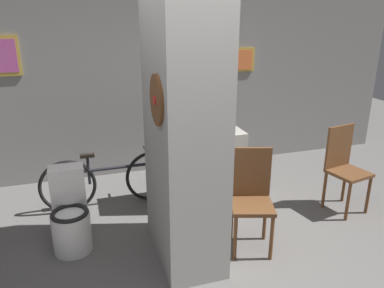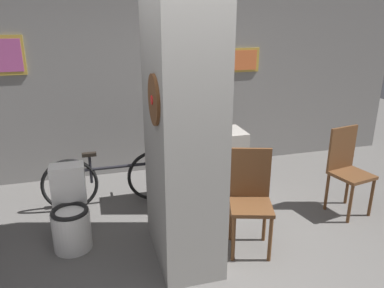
# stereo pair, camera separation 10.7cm
# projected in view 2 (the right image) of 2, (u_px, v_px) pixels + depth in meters

# --- Properties ---
(ground_plane) EXTENTS (14.00, 14.00, 0.00)m
(ground_plane) POSITION_uv_depth(u_px,v_px,m) (194.00, 286.00, 3.16)
(ground_plane) COLOR #5B5956
(wall_back) EXTENTS (8.00, 0.09, 2.60)m
(wall_back) POSITION_uv_depth(u_px,v_px,m) (141.00, 81.00, 5.12)
(wall_back) COLOR gray
(wall_back) RESTS_ON ground_plane
(pillar_center) EXTENTS (0.55, 0.98, 2.60)m
(pillar_center) POSITION_uv_depth(u_px,v_px,m) (182.00, 122.00, 3.19)
(pillar_center) COLOR gray
(pillar_center) RESTS_ON ground_plane
(counter_shelf) EXTENTS (1.11, 0.44, 0.87)m
(counter_shelf) POSITION_uv_depth(u_px,v_px,m) (198.00, 167.00, 4.48)
(counter_shelf) COLOR gray
(counter_shelf) RESTS_ON ground_plane
(toilet) EXTENTS (0.37, 0.53, 0.78)m
(toilet) POSITION_uv_depth(u_px,v_px,m) (71.00, 214.00, 3.64)
(toilet) COLOR white
(toilet) RESTS_ON ground_plane
(chair_near_pillar) EXTENTS (0.49, 0.49, 0.99)m
(chair_near_pillar) POSITION_uv_depth(u_px,v_px,m) (250.00, 196.00, 3.54)
(chair_near_pillar) COLOR brown
(chair_near_pillar) RESTS_ON ground_plane
(chair_by_doorway) EXTENTS (0.46, 0.46, 0.99)m
(chair_by_doorway) POSITION_uv_depth(u_px,v_px,m) (347.00, 167.00, 4.22)
(chair_by_doorway) COLOR brown
(chair_by_doorway) RESTS_ON ground_plane
(bicycle) EXTENTS (1.61, 0.42, 0.69)m
(bicycle) POSITION_uv_depth(u_px,v_px,m) (113.00, 179.00, 4.41)
(bicycle) COLOR black
(bicycle) RESTS_ON ground_plane
(bottle_tall) EXTENTS (0.08, 0.08, 0.34)m
(bottle_tall) POSITION_uv_depth(u_px,v_px,m) (196.00, 123.00, 4.30)
(bottle_tall) COLOR olive
(bottle_tall) RESTS_ON counter_shelf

